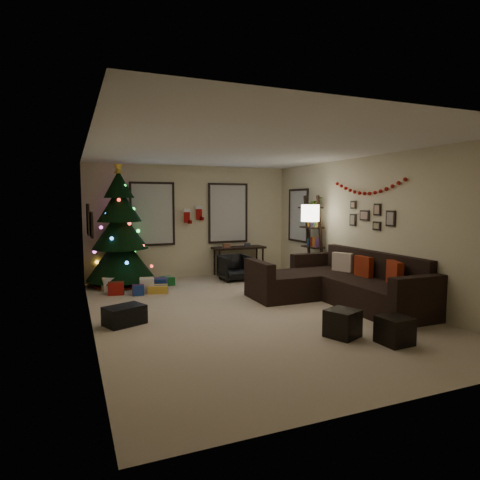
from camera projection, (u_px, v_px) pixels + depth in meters
name	position (u px, v px, depth m)	size (l,w,h in m)	color
floor	(248.00, 310.00, 7.04)	(7.00, 7.00, 0.00)	#C5B095
ceiling	(248.00, 149.00, 6.78)	(7.00, 7.00, 0.00)	white
wall_back	(191.00, 222.00, 10.13)	(5.00, 5.00, 0.00)	beige
wall_front	(404.00, 258.00, 3.69)	(5.00, 5.00, 0.00)	beige
wall_left	(89.00, 236.00, 5.96)	(7.00, 7.00, 0.00)	beige
wall_right	(369.00, 228.00, 7.86)	(7.00, 7.00, 0.00)	beige
window_back_left	(152.00, 214.00, 9.73)	(1.05, 0.06, 1.50)	#728CB2
window_back_right	(228.00, 213.00, 10.45)	(1.05, 0.06, 1.50)	#728CB2
window_right_wall	(299.00, 215.00, 10.18)	(0.06, 0.90, 1.30)	#728CB2
christmas_tree	(120.00, 234.00, 9.06)	(1.47, 1.47, 2.74)	black
presents	(142.00, 285.00, 8.55)	(1.50, 1.01, 0.30)	navy
sofa	(339.00, 285.00, 7.63)	(2.15, 3.10, 0.93)	black
pillow_red_a	(395.00, 275.00, 6.87)	(0.12, 0.45, 0.45)	maroon
pillow_red_b	(364.00, 267.00, 7.59)	(0.11, 0.41, 0.41)	maroon
pillow_cream	(343.00, 263.00, 8.18)	(0.12, 0.41, 0.41)	beige
ottoman_near	(343.00, 323.00, 5.67)	(0.39, 0.39, 0.38)	black
ottoman_far	(395.00, 330.00, 5.38)	(0.38, 0.38, 0.36)	black
desk	(239.00, 250.00, 10.38)	(1.32, 0.47, 0.71)	black
desk_chair	(234.00, 268.00, 9.67)	(0.59, 0.55, 0.61)	black
bookshelf	(313.00, 241.00, 9.30)	(0.30, 0.58, 1.98)	black
potted_plant	(315.00, 203.00, 9.17)	(0.44, 0.38, 0.49)	#4C4C4C
floor_lamp	(310.00, 219.00, 8.74)	(0.38, 0.38, 1.78)	black
art_map	(88.00, 219.00, 6.69)	(0.04, 0.60, 0.50)	black
art_abstract	(91.00, 225.00, 5.68)	(0.04, 0.45, 0.35)	black
gallery	(371.00, 216.00, 7.76)	(0.03, 1.25, 0.54)	black
garland	(367.00, 187.00, 7.78)	(0.08, 1.90, 0.30)	#A5140C
stocking_left	(187.00, 216.00, 9.92)	(0.20, 0.05, 0.36)	#990F0C
stocking_right	(199.00, 213.00, 10.12)	(0.20, 0.05, 0.36)	#990F0C
storage_bin	(125.00, 315.00, 6.23)	(0.57, 0.38, 0.29)	black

